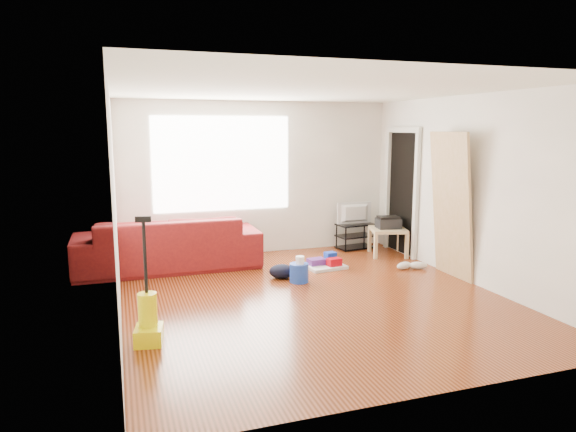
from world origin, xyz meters
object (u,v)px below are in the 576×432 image
object	(u,v)px
cleaning_tray	(325,263)
backpack	(282,278)
sofa	(169,268)
vacuum	(148,320)
bucket	(299,282)
tv_stand	(355,236)
side_table	(388,232)

from	to	relation	value
cleaning_tray	backpack	xyz separation A→B (m)	(-0.79, -0.32, -0.06)
sofa	cleaning_tray	bearing A→B (deg)	162.34
cleaning_tray	vacuum	size ratio (longest dim) A/B	0.50
cleaning_tray	vacuum	xyz separation A→B (m)	(-2.69, -2.00, 0.17)
sofa	cleaning_tray	world-z (taller)	sofa
bucket	vacuum	size ratio (longest dim) A/B	0.21
tv_stand	bucket	bearing A→B (deg)	-142.56
tv_stand	cleaning_tray	world-z (taller)	tv_stand
sofa	tv_stand	world-z (taller)	tv_stand
bucket	sofa	bearing A→B (deg)	141.34
sofa	tv_stand	size ratio (longest dim) A/B	3.96
side_table	cleaning_tray	size ratio (longest dim) A/B	1.12
tv_stand	cleaning_tray	bearing A→B (deg)	-141.43
vacuum	bucket	bearing A→B (deg)	44.68
tv_stand	side_table	distance (m)	0.68
side_table	cleaning_tray	bearing A→B (deg)	-162.97
side_table	vacuum	xyz separation A→B (m)	(-3.95, -2.38, -0.15)
sofa	side_table	distance (m)	3.53
tv_stand	bucket	xyz separation A→B (m)	(-1.59, -1.56, -0.23)
tv_stand	sofa	bearing A→B (deg)	177.92
side_table	vacuum	bearing A→B (deg)	-148.89
backpack	vacuum	xyz separation A→B (m)	(-1.89, -1.67, 0.23)
cleaning_tray	tv_stand	bearing A→B (deg)	45.48
tv_stand	bucket	world-z (taller)	tv_stand
vacuum	sofa	bearing A→B (deg)	90.58
vacuum	backpack	bearing A→B (deg)	51.53
side_table	cleaning_tray	distance (m)	1.36
tv_stand	vacuum	size ratio (longest dim) A/B	0.54
sofa	vacuum	bearing A→B (deg)	80.54
bucket	vacuum	xyz separation A→B (m)	(-2.06, -1.42, 0.23)
cleaning_tray	backpack	world-z (taller)	cleaning_tray
tv_stand	backpack	bearing A→B (deg)	-150.32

